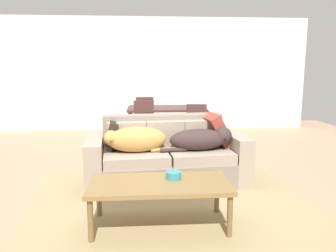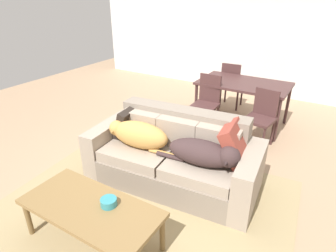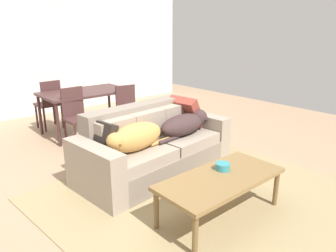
# 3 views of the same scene
# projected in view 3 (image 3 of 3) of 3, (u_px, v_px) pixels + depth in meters

# --- Properties ---
(ground_plane) EXTENTS (10.00, 10.00, 0.00)m
(ground_plane) POSITION_uv_depth(u_px,v_px,m) (141.00, 180.00, 3.90)
(ground_plane) COLOR tan
(back_partition) EXTENTS (8.00, 0.12, 2.70)m
(back_partition) POSITION_uv_depth(u_px,v_px,m) (22.00, 51.00, 6.39)
(back_partition) COLOR silver
(back_partition) RESTS_ON ground
(area_rug) EXTENTS (3.31, 3.17, 0.01)m
(area_rug) POSITION_uv_depth(u_px,v_px,m) (199.00, 195.00, 3.55)
(area_rug) COLOR #9F8A60
(area_rug) RESTS_ON ground
(couch) EXTENTS (2.10, 1.08, 0.86)m
(couch) POSITION_uv_depth(u_px,v_px,m) (152.00, 148.00, 4.05)
(couch) COLOR gray
(couch) RESTS_ON ground
(dog_on_left_cushion) EXTENTS (0.90, 0.37, 0.32)m
(dog_on_left_cushion) POSITION_uv_depth(u_px,v_px,m) (134.00, 137.00, 3.58)
(dog_on_left_cushion) COLOR tan
(dog_on_left_cushion) RESTS_ON couch
(dog_on_right_cushion) EXTENTS (0.92, 0.40, 0.29)m
(dog_on_right_cushion) POSITION_uv_depth(u_px,v_px,m) (185.00, 124.00, 4.16)
(dog_on_right_cushion) COLOR #3B2A2A
(dog_on_right_cushion) RESTS_ON couch
(throw_pillow_by_left_arm) EXTENTS (0.24, 0.39, 0.39)m
(throw_pillow_by_left_arm) POSITION_uv_depth(u_px,v_px,m) (102.00, 139.00, 3.51)
(throw_pillow_by_left_arm) COLOR black
(throw_pillow_by_left_arm) RESTS_ON couch
(throw_pillow_by_right_arm) EXTENTS (0.39, 0.49, 0.46)m
(throw_pillow_by_right_arm) POSITION_uv_depth(u_px,v_px,m) (186.00, 112.00, 4.48)
(throw_pillow_by_right_arm) COLOR brown
(throw_pillow_by_right_arm) RESTS_ON couch
(coffee_table) EXTENTS (1.30, 0.60, 0.43)m
(coffee_table) POSITION_uv_depth(u_px,v_px,m) (221.00, 181.00, 3.04)
(coffee_table) COLOR olive
(coffee_table) RESTS_ON ground
(bowl_on_coffee_table) EXTENTS (0.15, 0.15, 0.07)m
(bowl_on_coffee_table) POSITION_uv_depth(u_px,v_px,m) (223.00, 166.00, 3.17)
(bowl_on_coffee_table) COLOR teal
(bowl_on_coffee_table) RESTS_ON coffee_table
(dining_table) EXTENTS (1.48, 0.88, 0.74)m
(dining_table) POSITION_uv_depth(u_px,v_px,m) (86.00, 95.00, 5.53)
(dining_table) COLOR #482C2B
(dining_table) RESTS_ON ground
(dining_chair_near_left) EXTENTS (0.41, 0.41, 0.92)m
(dining_chair_near_left) POSITION_uv_depth(u_px,v_px,m) (77.00, 114.00, 4.94)
(dining_chair_near_left) COLOR #482C2B
(dining_chair_near_left) RESTS_ON ground
(dining_chair_near_right) EXTENTS (0.45, 0.45, 0.85)m
(dining_chair_near_right) POSITION_uv_depth(u_px,v_px,m) (129.00, 108.00, 5.47)
(dining_chair_near_right) COLOR #482C2B
(dining_chair_near_right) RESTS_ON ground
(dining_chair_far_left) EXTENTS (0.43, 0.43, 0.90)m
(dining_chair_far_left) POSITION_uv_depth(u_px,v_px,m) (50.00, 102.00, 5.76)
(dining_chair_far_left) COLOR #482C2B
(dining_chair_far_left) RESTS_ON ground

